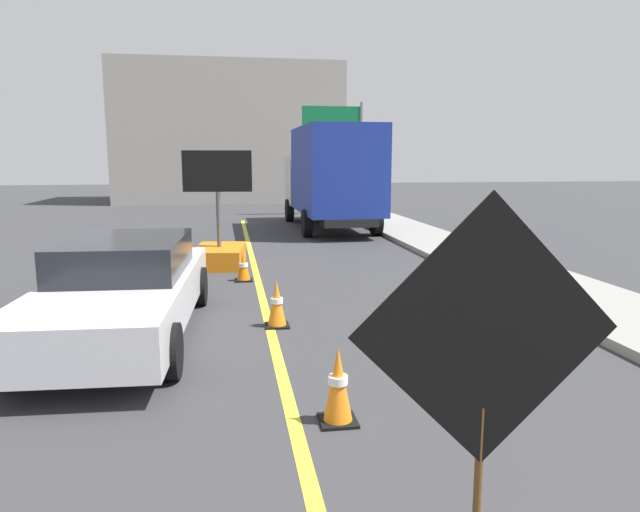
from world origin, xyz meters
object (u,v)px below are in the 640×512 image
(arrow_board_trailer, at_px, (219,246))
(pickup_car, at_px, (124,288))
(traffic_cone_mid_lane, at_px, (277,304))
(roadwork_sign, at_px, (486,339))
(traffic_cone_near_sign, at_px, (338,385))
(box_truck, at_px, (331,176))
(highway_guide_sign, at_px, (345,138))
(traffic_cone_far_lane, at_px, (243,267))

(arrow_board_trailer, relative_size, pickup_car, 0.51)
(pickup_car, relative_size, traffic_cone_mid_lane, 7.38)
(roadwork_sign, distance_m, traffic_cone_near_sign, 2.39)
(box_truck, relative_size, highway_guide_sign, 1.49)
(pickup_car, bearing_deg, traffic_cone_mid_lane, 2.20)
(traffic_cone_mid_lane, bearing_deg, roadwork_sign, -81.76)
(roadwork_sign, bearing_deg, box_truck, 82.75)
(traffic_cone_far_lane, bearing_deg, traffic_cone_mid_lane, -83.19)
(traffic_cone_mid_lane, bearing_deg, box_truck, 75.96)
(arrow_board_trailer, bearing_deg, roadwork_sign, -80.92)
(arrow_board_trailer, relative_size, traffic_cone_near_sign, 3.57)
(roadwork_sign, relative_size, arrow_board_trailer, 0.86)
(box_truck, xyz_separation_m, traffic_cone_mid_lane, (-2.96, -11.83, -1.56))
(roadwork_sign, xyz_separation_m, traffic_cone_mid_lane, (-0.77, 5.34, -1.12))
(box_truck, bearing_deg, traffic_cone_mid_lane, -104.04)
(box_truck, distance_m, highway_guide_sign, 5.69)
(highway_guide_sign, bearing_deg, traffic_cone_mid_lane, -104.84)
(box_truck, relative_size, traffic_cone_mid_lane, 10.51)
(box_truck, distance_m, traffic_cone_far_lane, 9.23)
(box_truck, xyz_separation_m, highway_guide_sign, (1.57, 5.26, 1.51))
(traffic_cone_near_sign, relative_size, traffic_cone_far_lane, 1.28)
(box_truck, distance_m, traffic_cone_near_sign, 15.41)
(pickup_car, bearing_deg, traffic_cone_near_sign, -52.11)
(roadwork_sign, relative_size, traffic_cone_far_lane, 3.96)
(traffic_cone_far_lane, bearing_deg, pickup_car, -117.01)
(roadwork_sign, height_order, box_truck, box_truck)
(roadwork_sign, xyz_separation_m, traffic_cone_far_lane, (-1.18, 8.73, -1.18))
(traffic_cone_near_sign, height_order, traffic_cone_far_lane, traffic_cone_near_sign)
(arrow_board_trailer, relative_size, box_truck, 0.36)
(arrow_board_trailer, xyz_separation_m, traffic_cone_near_sign, (1.22, -8.50, -0.11))
(arrow_board_trailer, distance_m, traffic_cone_near_sign, 8.58)
(traffic_cone_mid_lane, bearing_deg, pickup_car, -177.80)
(roadwork_sign, xyz_separation_m, pickup_car, (-2.95, 5.26, -0.77))
(pickup_car, xyz_separation_m, traffic_cone_near_sign, (2.48, -3.19, -0.33))
(arrow_board_trailer, bearing_deg, traffic_cone_far_lane, -74.49)
(traffic_cone_far_lane, bearing_deg, box_truck, 68.28)
(traffic_cone_near_sign, distance_m, traffic_cone_mid_lane, 3.29)
(traffic_cone_mid_lane, bearing_deg, traffic_cone_near_sign, -84.65)
(highway_guide_sign, distance_m, traffic_cone_far_lane, 14.89)
(arrow_board_trailer, height_order, box_truck, box_truck)
(highway_guide_sign, height_order, traffic_cone_near_sign, highway_guide_sign)
(box_truck, xyz_separation_m, traffic_cone_near_sign, (-2.65, -15.10, -1.54))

